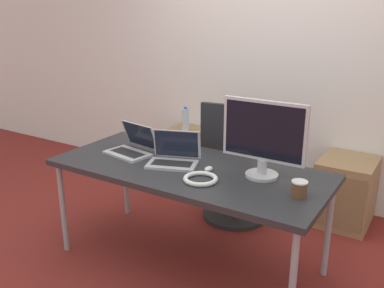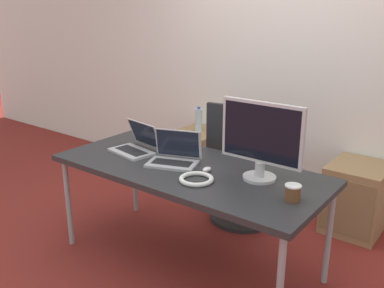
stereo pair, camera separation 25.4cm
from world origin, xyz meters
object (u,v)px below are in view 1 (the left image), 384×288
Objects in this scene: office_chair at (234,178)px; water_bottle at (186,120)px; cabinet_right at (345,191)px; cabinet_left at (186,157)px; laptop_right at (174,157)px; monitor at (264,137)px; coffee_cup_brown at (299,189)px; mouse at (209,169)px; cable_coil at (201,179)px; laptop_left at (132,147)px; coffee_cup_white at (184,145)px.

water_bottle is at bearing 148.87° from office_chair.
cabinet_left is at bearing 180.00° from cabinet_right.
laptop_right is at bearing -60.61° from cabinet_left.
office_chair is at bearing 128.39° from monitor.
coffee_cup_brown reaches higher than cabinet_right.
cabinet_left is 1.48m from laptop_right.
water_bottle is at bearing 128.30° from mouse.
cabinet_right is 1.57m from cable_coil.
mouse is 0.76× the size of coffee_cup_brown.
monitor is at bearing 150.85° from coffee_cup_brown.
monitor is 0.47m from cable_coil.
office_chair is at bearing -31.01° from cabinet_left.
cable_coil is (-0.59, -0.10, -0.03)m from coffee_cup_brown.
monitor is (0.60, 0.11, 0.21)m from laptop_right.
laptop_right is at bearing -169.90° from monitor.
cabinet_left is at bearing 141.23° from coffee_cup_brown.
office_chair is 0.99m from cable_coil.
cabinet_right is at bearing 89.32° from coffee_cup_brown.
monitor is at bearing -40.76° from water_bottle.
mouse is 0.63m from coffee_cup_brown.
cabinet_left is 2.60× the size of cable_coil.
coffee_cup_brown is (0.30, -0.17, -0.21)m from monitor.
cable_coil is (0.69, -0.18, -0.03)m from laptop_left.
mouse is at bearing -163.32° from monitor.
laptop_left is 0.39m from laptop_right.
cabinet_right is at bearing 44.01° from coffee_cup_white.
coffee_cup_white is (-0.18, -0.49, 0.40)m from office_chair.
laptop_left is at bearing -75.98° from water_bottle.
water_bottle is 2.65× the size of coffee_cup_brown.
office_chair reaches higher than coffee_cup_white.
mouse is (0.65, -0.01, -0.03)m from laptop_left.
mouse is (-0.33, -0.10, -0.24)m from monitor.
mouse is at bearing -35.16° from coffee_cup_white.
cable_coil is at bearing -76.87° from mouse.
laptop_left is 1.01m from monitor.
office_chair is 0.83m from mouse.
cabinet_left is 7.82× the size of mouse.
monitor is 0.42m from mouse.
laptop_right is at bearing 152.60° from cable_coil.
cable_coil is (0.31, -0.16, -0.03)m from laptop_right.
water_bottle is at bearing 122.16° from coffee_cup_white.
mouse reaches higher than cabinet_left.
cable_coil is (0.39, -0.41, -0.04)m from coffee_cup_white.
laptop_left is 1.28m from coffee_cup_brown.
office_chair is 11.28× the size of coffee_cup_brown.
monitor is 7.56× the size of mouse.
office_chair is 4.90× the size of cable_coil.
water_bottle is 3.47× the size of mouse.
coffee_cup_brown is (1.58, -1.27, 0.50)m from cabinet_left.
laptop_right is at bearing -72.79° from coffee_cup_white.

